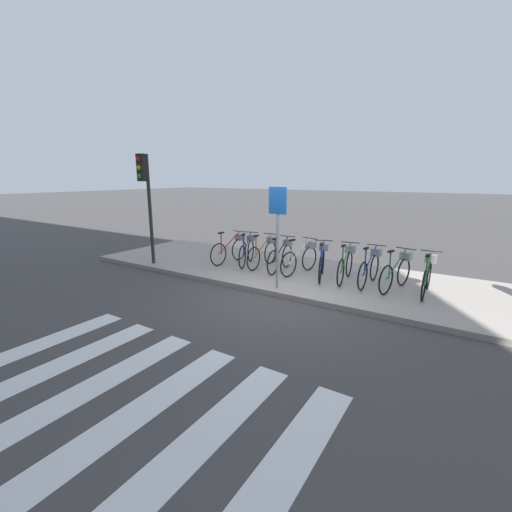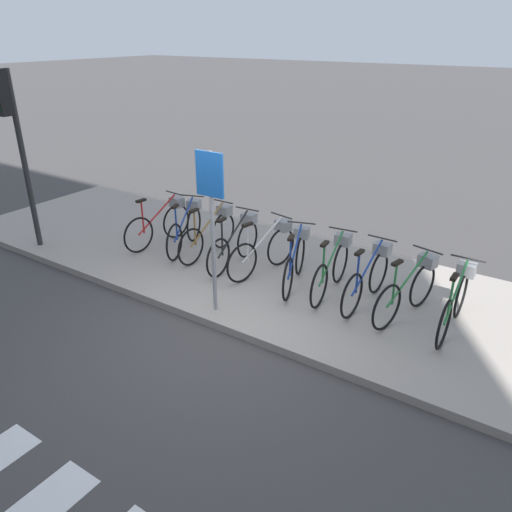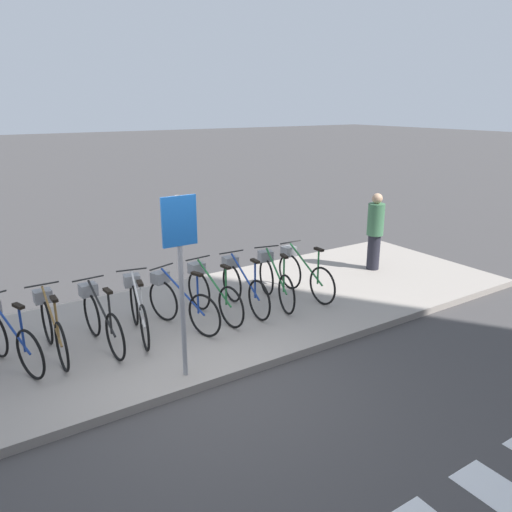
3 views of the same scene
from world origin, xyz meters
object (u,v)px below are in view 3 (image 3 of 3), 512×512
parked_bicycle_3 (100,317)px  parked_bicycle_7 (242,284)px  parked_bicycle_5 (179,300)px  parked_bicycle_8 (274,278)px  parked_bicycle_2 (52,325)px  parked_bicycle_1 (8,335)px  parked_bicycle_6 (211,291)px  parked_bicycle_4 (138,307)px  sign_post (181,257)px  parked_bicycle_9 (302,272)px  pedestrian (375,230)px

parked_bicycle_3 → parked_bicycle_7: same height
parked_bicycle_5 → parked_bicycle_8: bearing=1.0°
parked_bicycle_2 → parked_bicycle_1: bearing=-176.9°
parked_bicycle_3 → parked_bicycle_7: bearing=0.7°
parked_bicycle_2 → parked_bicycle_6: size_ratio=1.00×
parked_bicycle_2 → parked_bicycle_5: 1.85m
parked_bicycle_4 → sign_post: sign_post is taller
parked_bicycle_5 → parked_bicycle_6: bearing=7.8°
parked_bicycle_4 → parked_bicycle_9: same height
parked_bicycle_3 → pedestrian: pedestrian is taller
parked_bicycle_5 → pedestrian: (4.62, 0.38, 0.41)m
parked_bicycle_1 → parked_bicycle_2: bearing=3.1°
parked_bicycle_8 → pedestrian: bearing=7.1°
parked_bicycle_6 → pedestrian: (4.02, 0.30, 0.41)m
parked_bicycle_3 → parked_bicycle_8: (3.03, -0.02, 0.00)m
parked_bicycle_1 → parked_bicycle_4: size_ratio=0.97×
parked_bicycle_3 → parked_bicycle_5: (1.20, -0.05, 0.00)m
parked_bicycle_9 → sign_post: 3.52m
parked_bicycle_4 → parked_bicycle_7: same height
parked_bicycle_7 → sign_post: bearing=-140.2°
parked_bicycle_3 → parked_bicycle_4: same height
pedestrian → parked_bicycle_2: bearing=-178.0°
parked_bicycle_7 → parked_bicycle_4: bearing=179.3°
parked_bicycle_7 → parked_bicycle_8: 0.63m
parked_bicycle_5 → sign_post: size_ratio=0.66×
parked_bicycle_1 → pedestrian: 7.04m
parked_bicycle_1 → parked_bicycle_8: 4.22m
parked_bicycle_6 → parked_bicycle_3: bearing=-179.0°
parked_bicycle_8 → parked_bicycle_9: size_ratio=0.98×
pedestrian → parked_bicycle_3: bearing=-176.8°
parked_bicycle_4 → parked_bicycle_9: bearing=-1.2°
parked_bicycle_4 → parked_bicycle_9: size_ratio=0.99×
parked_bicycle_8 → parked_bicycle_9: (0.63, 0.00, 0.00)m
parked_bicycle_4 → parked_bicycle_5: bearing=-9.2°
parked_bicycle_3 → parked_bicycle_8: bearing=-0.4°
parked_bicycle_2 → parked_bicycle_7: (3.04, -0.07, 0.00)m
parked_bicycle_3 → sign_post: 1.95m
parked_bicycle_5 → parked_bicycle_7: size_ratio=0.96×
parked_bicycle_6 → parked_bicycle_8: bearing=-2.4°
parked_bicycle_5 → parked_bicycle_2: bearing=175.3°
parked_bicycle_7 → sign_post: 2.56m
pedestrian → parked_bicycle_4: bearing=-176.9°
parked_bicycle_1 → parked_bicycle_5: size_ratio=1.00×
pedestrian → parked_bicycle_7: bearing=-175.0°
parked_bicycle_3 → sign_post: size_ratio=0.68×
parked_bicycle_1 → parked_bicycle_3: bearing=-3.3°
parked_bicycle_2 → sign_post: sign_post is taller
parked_bicycle_1 → sign_post: sign_post is taller
parked_bicycle_6 → sign_post: 2.20m
parked_bicycle_5 → parked_bicycle_3: bearing=177.5°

